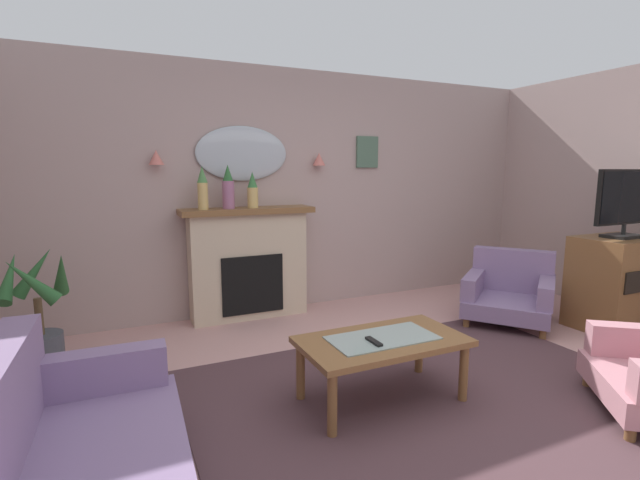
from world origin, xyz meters
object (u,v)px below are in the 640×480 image
at_px(mantel_vase_left, 228,189).
at_px(floral_couch, 57,473).
at_px(wall_mirror, 242,154).
at_px(coffee_table, 382,346).
at_px(tv_cabinet, 616,283).
at_px(mantel_vase_right, 203,188).
at_px(tv_remote, 374,342).
at_px(fireplace, 249,264).
at_px(potted_plant_tall_palm, 39,316).
at_px(tv_flatscreen, 627,202).
at_px(wall_sconce_left, 156,157).
at_px(framed_picture, 367,152).
at_px(mantel_vase_centre, 253,191).
at_px(wall_sconce_right, 319,159).
at_px(armchair_in_corner, 509,292).

height_order(mantel_vase_left, floral_couch, mantel_vase_left).
relative_size(wall_mirror, coffee_table, 0.87).
bearing_deg(tv_cabinet, mantel_vase_right, 153.74).
bearing_deg(tv_remote, fireplace, 95.46).
height_order(fireplace, wall_mirror, wall_mirror).
distance_m(mantel_vase_right, potted_plant_tall_palm, 1.75).
relative_size(wall_mirror, potted_plant_tall_palm, 1.01).
distance_m(coffee_table, tv_cabinet, 2.88).
bearing_deg(tv_flatscreen, potted_plant_tall_palm, 165.28).
bearing_deg(tv_flatscreen, tv_remote, -174.08).
distance_m(wall_sconce_left, coffee_table, 2.78).
height_order(framed_picture, potted_plant_tall_palm, framed_picture).
height_order(mantel_vase_right, coffee_table, mantel_vase_right).
distance_m(mantel_vase_centre, tv_remote, 2.30).
xyz_separation_m(mantel_vase_centre, floral_couch, (-1.59, -2.51, -1.01)).
xyz_separation_m(wall_mirror, wall_sconce_right, (0.85, -0.05, -0.05)).
bearing_deg(armchair_in_corner, wall_sconce_left, 157.78).
bearing_deg(tv_cabinet, tv_flatscreen, -90.00).
xyz_separation_m(mantel_vase_left, potted_plant_tall_palm, (-1.63, -0.49, -0.94)).
xyz_separation_m(wall_mirror, wall_sconce_left, (-0.85, -0.05, -0.05)).
bearing_deg(potted_plant_tall_palm, tv_cabinet, -14.50).
height_order(tv_cabinet, potted_plant_tall_palm, potted_plant_tall_palm).
relative_size(tv_remote, armchair_in_corner, 0.14).
xyz_separation_m(wall_sconce_left, armchair_in_corner, (3.25, -1.33, -1.35)).
bearing_deg(mantel_vase_left, wall_sconce_left, 169.54).
bearing_deg(mantel_vase_centre, mantel_vase_left, -180.00).
relative_size(mantel_vase_centre, wall_sconce_left, 2.62).
xyz_separation_m(mantel_vase_left, framed_picture, (1.70, 0.18, 0.39)).
xyz_separation_m(tv_remote, armchair_in_corner, (2.19, 0.91, -0.15)).
distance_m(wall_sconce_right, framed_picture, 0.66).
bearing_deg(mantel_vase_right, floral_couch, -113.55).
xyz_separation_m(tv_remote, tv_flatscreen, (2.97, 0.31, 0.79)).
relative_size(wall_mirror, floral_couch, 0.55).
relative_size(fireplace, armchair_in_corner, 1.20).
distance_m(mantel_vase_right, wall_sconce_left, 0.51).
distance_m(fireplace, tv_cabinet, 3.66).
bearing_deg(floral_couch, armchair_in_corner, 18.26).
bearing_deg(wall_sconce_left, floral_couch, -104.77).
bearing_deg(fireplace, floral_couch, -121.32).
relative_size(mantel_vase_right, mantel_vase_left, 0.96).
height_order(mantel_vase_left, tv_flatscreen, mantel_vase_left).
xyz_separation_m(floral_couch, armchair_in_corner, (3.94, 1.30, -0.01)).
distance_m(wall_mirror, armchair_in_corner, 3.10).
relative_size(wall_mirror, tv_flatscreen, 1.14).
bearing_deg(wall_mirror, potted_plant_tall_palm, -160.12).
xyz_separation_m(fireplace, tv_remote, (0.21, -2.15, -0.12)).
xyz_separation_m(mantel_vase_centre, wall_sconce_left, (-0.90, 0.12, 0.32)).
height_order(fireplace, tv_flatscreen, tv_flatscreen).
relative_size(framed_picture, armchair_in_corner, 0.32).
relative_size(fireplace, tv_flatscreen, 1.62).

